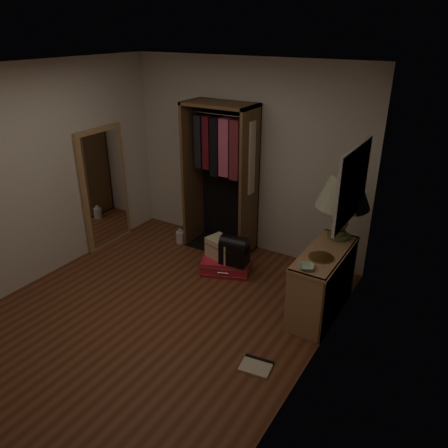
% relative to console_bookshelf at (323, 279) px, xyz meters
% --- Properties ---
extents(ground, '(4.00, 4.00, 0.00)m').
position_rel_console_bookshelf_xyz_m(ground, '(-1.53, -1.04, -0.39)').
color(ground, '#592D19').
rests_on(ground, ground).
extents(room_walls, '(3.52, 4.02, 2.60)m').
position_rel_console_bookshelf_xyz_m(room_walls, '(-1.46, -1.00, 1.11)').
color(room_walls, beige).
rests_on(room_walls, ground).
extents(console_bookshelf, '(0.42, 1.12, 0.75)m').
position_rel_console_bookshelf_xyz_m(console_bookshelf, '(0.00, 0.00, 0.00)').
color(console_bookshelf, '#A3764F').
rests_on(console_bookshelf, ground).
extents(open_wardrobe, '(0.98, 0.50, 2.05)m').
position_rel_console_bookshelf_xyz_m(open_wardrobe, '(-1.75, 0.73, 0.83)').
color(open_wardrobe, brown).
rests_on(open_wardrobe, ground).
extents(floor_mirror, '(0.06, 0.80, 1.70)m').
position_rel_console_bookshelf_xyz_m(floor_mirror, '(-3.24, -0.04, 0.46)').
color(floor_mirror, '#A78151').
rests_on(floor_mirror, ground).
extents(pink_suitcase, '(0.74, 0.65, 0.19)m').
position_rel_console_bookshelf_xyz_m(pink_suitcase, '(-1.35, 0.15, -0.30)').
color(pink_suitcase, red).
rests_on(pink_suitcase, ground).
extents(train_case, '(0.44, 0.36, 0.28)m').
position_rel_console_bookshelf_xyz_m(train_case, '(-1.41, 0.15, -0.07)').
color(train_case, beige).
rests_on(train_case, pink_suitcase).
extents(black_bag, '(0.37, 0.26, 0.38)m').
position_rel_console_bookshelf_xyz_m(black_bag, '(-1.20, 0.10, -0.01)').
color(black_bag, black).
rests_on(black_bag, pink_suitcase).
extents(table_lamp, '(0.66, 0.66, 0.74)m').
position_rel_console_bookshelf_xyz_m(table_lamp, '(0.01, 0.37, 0.90)').
color(table_lamp, '#4C5A2B').
rests_on(table_lamp, console_bookshelf).
extents(brass_tray, '(0.27, 0.27, 0.02)m').
position_rel_console_bookshelf_xyz_m(brass_tray, '(0.01, -0.19, 0.37)').
color(brass_tray, '#A47D3F').
rests_on(brass_tray, console_bookshelf).
extents(ceramic_bowl, '(0.20, 0.20, 0.04)m').
position_rel_console_bookshelf_xyz_m(ceramic_bowl, '(-0.04, -0.47, 0.38)').
color(ceramic_bowl, '#ABCDB0').
rests_on(ceramic_bowl, console_bookshelf).
extents(white_jug, '(0.14, 0.14, 0.22)m').
position_rel_console_bookshelf_xyz_m(white_jug, '(-2.35, 0.49, -0.30)').
color(white_jug, silver).
rests_on(white_jug, ground).
extents(floor_book, '(0.32, 0.27, 0.03)m').
position_rel_console_bookshelf_xyz_m(floor_book, '(-0.19, -1.20, -0.38)').
color(floor_book, beige).
rests_on(floor_book, ground).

